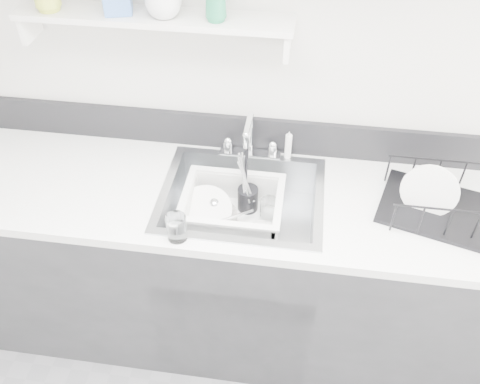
% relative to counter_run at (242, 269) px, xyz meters
% --- Properties ---
extents(room_shell, '(3.50, 3.00, 2.60)m').
position_rel_counter_run_xyz_m(room_shell, '(0.00, -0.80, 1.22)').
color(room_shell, silver).
rests_on(room_shell, ground).
extents(counter_run, '(3.20, 0.62, 0.92)m').
position_rel_counter_run_xyz_m(counter_run, '(0.00, 0.00, 0.00)').
color(counter_run, '#262629').
rests_on(counter_run, ground).
extents(backsplash, '(3.20, 0.02, 0.16)m').
position_rel_counter_run_xyz_m(backsplash, '(0.00, 0.30, 0.54)').
color(backsplash, black).
rests_on(backsplash, counter_run).
extents(sink, '(0.64, 0.52, 0.20)m').
position_rel_counter_run_xyz_m(sink, '(0.00, 0.00, 0.37)').
color(sink, silver).
rests_on(sink, counter_run).
extents(faucet, '(0.26, 0.18, 0.23)m').
position_rel_counter_run_xyz_m(faucet, '(0.00, 0.25, 0.52)').
color(faucet, silver).
rests_on(faucet, counter_run).
extents(side_sprayer, '(0.03, 0.03, 0.14)m').
position_rel_counter_run_xyz_m(side_sprayer, '(0.16, 0.25, 0.53)').
color(side_sprayer, white).
rests_on(side_sprayer, counter_run).
extents(wall_shelf, '(1.00, 0.16, 0.12)m').
position_rel_counter_run_xyz_m(wall_shelf, '(-0.35, 0.23, 1.05)').
color(wall_shelf, silver).
rests_on(wall_shelf, room_shell).
extents(wash_tub, '(0.43, 0.36, 0.16)m').
position_rel_counter_run_xyz_m(wash_tub, '(-0.04, 0.00, 0.37)').
color(wash_tub, white).
rests_on(wash_tub, sink).
extents(plate_stack, '(0.27, 0.26, 0.11)m').
position_rel_counter_run_xyz_m(plate_stack, '(-0.14, -0.01, 0.34)').
color(plate_stack, white).
rests_on(plate_stack, wash_tub).
extents(utensil_cup, '(0.09, 0.09, 0.29)m').
position_rel_counter_run_xyz_m(utensil_cup, '(0.01, 0.08, 0.37)').
color(utensil_cup, black).
rests_on(utensil_cup, wash_tub).
extents(ladle, '(0.24, 0.24, 0.07)m').
position_rel_counter_run_xyz_m(ladle, '(-0.07, -0.02, 0.34)').
color(ladle, silver).
rests_on(ladle, wash_tub).
extents(tumbler_in_tub, '(0.09, 0.09, 0.11)m').
position_rel_counter_run_xyz_m(tumbler_in_tub, '(0.11, 0.02, 0.36)').
color(tumbler_in_tub, white).
rests_on(tumbler_in_tub, wash_tub).
extents(tumbler_counter, '(0.08, 0.08, 0.10)m').
position_rel_counter_run_xyz_m(tumbler_counter, '(-0.20, -0.26, 0.51)').
color(tumbler_counter, white).
rests_on(tumbler_counter, counter_run).
extents(dish_rack, '(0.49, 0.42, 0.15)m').
position_rel_counter_run_xyz_m(dish_rack, '(0.75, 0.02, 0.53)').
color(dish_rack, black).
rests_on(dish_rack, counter_run).
extents(bowl_small, '(0.14, 0.14, 0.04)m').
position_rel_counter_run_xyz_m(bowl_small, '(0.09, -0.07, 0.32)').
color(bowl_small, white).
rests_on(bowl_small, wash_tub).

